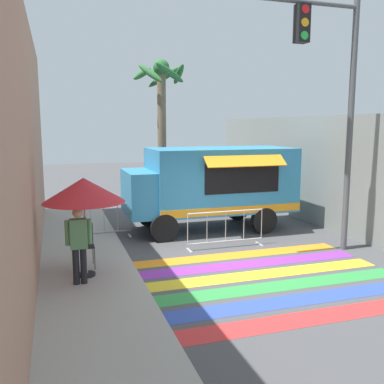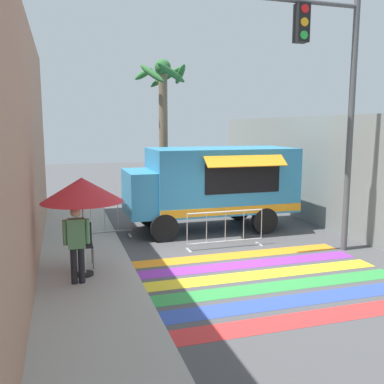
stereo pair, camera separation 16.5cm
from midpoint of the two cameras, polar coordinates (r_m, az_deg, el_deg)
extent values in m
plane|color=#4C4C4F|center=(10.66, 5.30, -9.53)|extent=(60.00, 60.00, 0.00)
cube|color=#A8A59E|center=(9.87, -20.89, -11.12)|extent=(4.40, 16.00, 0.16)
cube|color=tan|center=(9.32, -21.87, 5.42)|extent=(0.25, 16.00, 5.79)
cube|color=gray|center=(14.94, 16.35, 2.66)|extent=(0.20, 16.00, 3.67)
cube|color=red|center=(8.05, 14.49, -16.01)|extent=(6.40, 0.56, 0.01)
cube|color=#334FB2|center=(8.65, 11.73, -14.13)|extent=(6.40, 0.56, 0.01)
cube|color=green|center=(9.26, 9.36, -12.47)|extent=(6.40, 0.56, 0.01)
cube|color=yellow|center=(9.90, 7.32, -11.00)|extent=(6.40, 0.56, 0.01)
cube|color=purple|center=(10.55, 5.55, -9.70)|extent=(6.40, 0.56, 0.01)
cube|color=orange|center=(11.22, 3.99, -8.54)|extent=(6.40, 0.56, 0.01)
cube|color=#338CBF|center=(13.87, 3.47, 1.73)|extent=(4.56, 2.23, 2.01)
cube|color=#338CBF|center=(13.27, -5.76, -0.05)|extent=(1.61, 2.05, 1.36)
cube|color=#1E232D|center=(13.08, -9.02, 1.27)|extent=(0.06, 1.78, 0.52)
cube|color=black|center=(12.92, 6.41, 1.85)|extent=(2.41, 0.03, 0.91)
cube|color=orange|center=(12.68, 6.83, 4.13)|extent=(2.51, 0.43, 0.31)
cube|color=orange|center=(12.98, 5.23, -2.48)|extent=(4.56, 0.01, 0.24)
cylinder|color=black|center=(12.49, -4.10, -4.80)|extent=(0.83, 0.22, 0.83)
cylinder|color=black|center=(14.44, -6.04, -2.96)|extent=(0.83, 0.22, 0.83)
cylinder|color=black|center=(13.59, 9.23, -3.77)|extent=(0.83, 0.22, 0.83)
cylinder|color=black|center=(15.41, 5.77, -2.21)|extent=(0.83, 0.22, 0.83)
cylinder|color=#515456|center=(12.06, 19.98, 8.52)|extent=(0.16, 0.16, 6.79)
cube|color=black|center=(11.40, 14.01, 20.95)|extent=(0.32, 0.28, 0.90)
cylinder|color=red|center=(11.36, 14.47, 22.55)|extent=(0.20, 0.02, 0.20)
cylinder|color=#F2A519|center=(11.29, 14.41, 21.07)|extent=(0.20, 0.02, 0.20)
cylinder|color=green|center=(11.23, 14.35, 19.58)|extent=(0.20, 0.02, 0.20)
cylinder|color=black|center=(9.63, -14.31, -10.60)|extent=(0.36, 0.36, 0.06)
cylinder|color=#B2B2B7|center=(9.34, -14.55, -4.62)|extent=(0.04, 0.04, 2.12)
cone|color=red|center=(9.19, -14.74, 0.26)|extent=(1.71, 1.71, 0.51)
cylinder|color=#4C4C51|center=(9.89, -15.94, -8.83)|extent=(0.02, 0.02, 0.49)
cylinder|color=#4C4C51|center=(9.91, -13.31, -8.69)|extent=(0.02, 0.02, 0.49)
cylinder|color=#4C4C51|center=(10.32, -16.03, -8.09)|extent=(0.02, 0.02, 0.49)
cylinder|color=#4C4C51|center=(10.34, -13.52, -7.96)|extent=(0.02, 0.02, 0.49)
cube|color=black|center=(10.04, -14.76, -6.98)|extent=(0.47, 0.47, 0.03)
cube|color=black|center=(10.19, -14.88, -5.32)|extent=(0.47, 0.03, 0.46)
cylinder|color=black|center=(9.10, -15.71, -9.53)|extent=(0.13, 0.13, 0.74)
cylinder|color=black|center=(9.10, -14.76, -9.48)|extent=(0.13, 0.13, 0.74)
cube|color=#598C59|center=(8.92, -15.41, -5.39)|extent=(0.34, 0.20, 0.60)
cylinder|color=#598C59|center=(8.90, -16.84, -5.27)|extent=(0.09, 0.09, 0.51)
cylinder|color=#598C59|center=(8.92, -14.00, -5.13)|extent=(0.09, 0.09, 0.51)
sphere|color=tan|center=(8.82, -15.53, -2.65)|extent=(0.21, 0.21, 0.21)
cylinder|color=#B7BABF|center=(11.74, 4.13, -2.63)|extent=(2.19, 0.04, 0.04)
cylinder|color=#B7BABF|center=(11.94, 4.08, -6.56)|extent=(2.19, 0.04, 0.04)
cylinder|color=#B7BABF|center=(11.48, -1.00, -5.01)|extent=(0.02, 0.02, 0.83)
cylinder|color=#B7BABF|center=(11.64, 1.59, -4.81)|extent=(0.02, 0.02, 0.83)
cylinder|color=#B7BABF|center=(11.83, 4.11, -4.61)|extent=(0.02, 0.02, 0.83)
cylinder|color=#B7BABF|center=(12.04, 6.53, -4.40)|extent=(0.02, 0.02, 0.83)
cylinder|color=#B7BABF|center=(12.28, 8.87, -4.20)|extent=(0.02, 0.02, 0.83)
cube|color=#B7BABF|center=(11.65, -0.75, -7.81)|extent=(0.06, 0.44, 0.03)
cube|color=#B7BABF|center=(12.40, 8.60, -6.87)|extent=(0.06, 0.44, 0.03)
cylinder|color=#B7BABF|center=(13.00, -12.06, -1.68)|extent=(1.61, 0.04, 0.04)
cylinder|color=#B7BABF|center=(13.17, -11.94, -5.26)|extent=(1.61, 0.04, 0.04)
cylinder|color=#B7BABF|center=(13.03, -15.53, -3.66)|extent=(0.02, 0.02, 0.83)
cylinder|color=#B7BABF|center=(13.05, -13.76, -3.57)|extent=(0.02, 0.02, 0.83)
cylinder|color=#B7BABF|center=(13.08, -12.00, -3.48)|extent=(0.02, 0.02, 0.83)
cylinder|color=#B7BABF|center=(13.12, -10.25, -3.39)|extent=(0.02, 0.02, 0.83)
cylinder|color=#B7BABF|center=(13.18, -8.51, -3.29)|extent=(0.02, 0.02, 0.83)
cube|color=#B7BABF|center=(13.17, -15.20, -6.16)|extent=(0.06, 0.44, 0.03)
cube|color=#B7BABF|center=(13.31, -8.67, -5.79)|extent=(0.06, 0.44, 0.03)
cylinder|color=#7A664C|center=(16.30, -4.31, 6.38)|extent=(0.33, 0.33, 5.32)
sphere|color=#2D6B33|center=(16.43, -4.43, 16.23)|extent=(0.60, 0.60, 0.60)
ellipsoid|color=#2D6B33|center=(16.55, -2.09, 15.42)|extent=(0.27, 1.31, 0.78)
ellipsoid|color=#2D6B33|center=(17.09, -4.02, 15.05)|extent=(1.33, 0.74, 0.93)
ellipsoid|color=#2D6B33|center=(16.72, -6.93, 15.40)|extent=(1.11, 1.36, 0.76)
ellipsoid|color=#2D6B33|center=(15.91, -5.87, 15.48)|extent=(0.92, 1.09, 0.85)
ellipsoid|color=#2D6B33|center=(15.86, -3.29, 15.61)|extent=(1.24, 0.55, 0.81)
camera|label=1|loc=(0.08, -90.38, -0.06)|focal=40.00mm
camera|label=2|loc=(0.08, 89.62, 0.06)|focal=40.00mm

